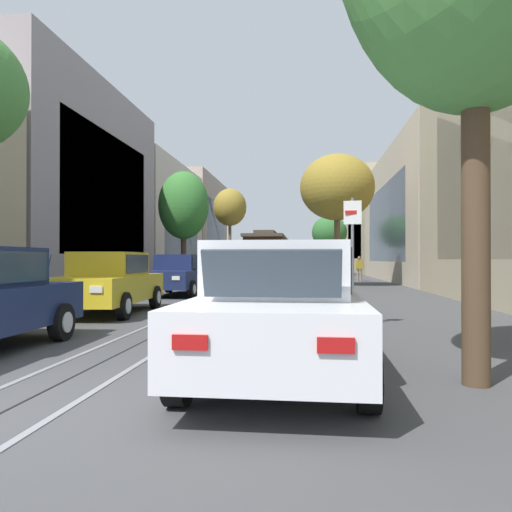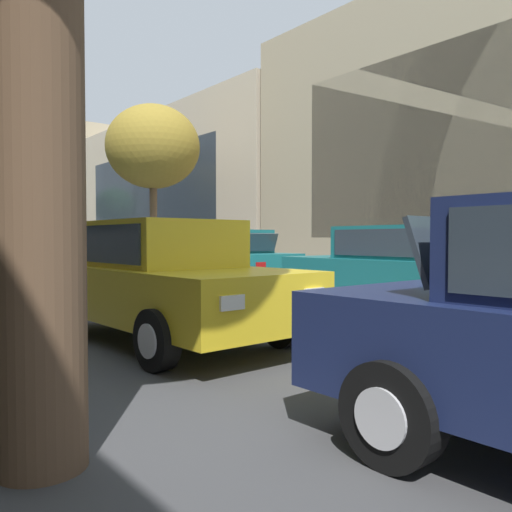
% 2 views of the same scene
% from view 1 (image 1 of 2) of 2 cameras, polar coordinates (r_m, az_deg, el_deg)
% --- Properties ---
extents(ground_plane, '(160.00, 160.00, 0.00)m').
position_cam_1_polar(ground_plane, '(29.23, 0.54, -3.14)').
color(ground_plane, '#424244').
extents(trolley_track_rails, '(1.14, 70.51, 0.01)m').
position_cam_1_polar(trolley_track_rails, '(33.46, 1.22, -2.78)').
color(trolley_track_rails, gray).
rests_on(trolley_track_rails, ground).
extents(building_facade_left, '(5.44, 62.21, 10.95)m').
position_cam_1_polar(building_facade_left, '(36.62, -14.89, 5.15)').
color(building_facade_left, tan).
rests_on(building_facade_left, ground).
extents(building_facade_right, '(5.43, 62.21, 9.99)m').
position_cam_1_polar(building_facade_right, '(34.71, 18.62, 4.96)').
color(building_facade_right, tan).
rests_on(building_facade_right, ground).
extents(parked_car_yellow_second_left, '(2.12, 4.41, 1.58)m').
position_cam_1_polar(parked_car_yellow_second_left, '(13.25, -16.83, -2.95)').
color(parked_car_yellow_second_left, gold).
rests_on(parked_car_yellow_second_left, ground).
extents(parked_car_navy_mid_left, '(2.14, 4.42, 1.58)m').
position_cam_1_polar(parked_car_navy_mid_left, '(19.36, -8.88, -2.15)').
color(parked_car_navy_mid_left, '#19234C').
rests_on(parked_car_navy_mid_left, ground).
extents(parked_car_green_fourth_left, '(2.07, 4.39, 1.58)m').
position_cam_1_polar(parked_car_green_fourth_left, '(25.31, -5.87, -1.75)').
color(parked_car_green_fourth_left, '#1E6038').
rests_on(parked_car_green_fourth_left, ground).
extents(parked_car_grey_fifth_left, '(2.03, 4.37, 1.58)m').
position_cam_1_polar(parked_car_grey_fifth_left, '(31.39, -3.59, -1.49)').
color(parked_car_grey_fifth_left, slate).
rests_on(parked_car_grey_fifth_left, ground).
extents(parked_car_brown_sixth_left, '(2.02, 4.37, 1.58)m').
position_cam_1_polar(parked_car_brown_sixth_left, '(37.23, -1.82, -1.32)').
color(parked_car_brown_sixth_left, brown).
rests_on(parked_car_brown_sixth_left, ground).
extents(parked_car_white_far_left, '(2.13, 4.42, 1.58)m').
position_cam_1_polar(parked_car_white_far_left, '(43.57, -0.76, -1.19)').
color(parked_car_white_far_left, silver).
rests_on(parked_car_white_far_left, ground).
extents(parked_car_white_near_right, '(2.05, 4.38, 1.58)m').
position_cam_1_polar(parked_car_white_near_right, '(5.86, 2.91, -6.19)').
color(parked_car_white_near_right, silver).
rests_on(parked_car_white_near_right, ground).
extents(parked_car_teal_second_right, '(2.09, 4.40, 1.58)m').
position_cam_1_polar(parked_car_teal_second_right, '(11.99, 3.74, -3.23)').
color(parked_car_teal_second_right, '#196B70').
rests_on(parked_car_teal_second_right, ground).
extents(parked_car_teal_mid_right, '(2.06, 4.39, 1.58)m').
position_cam_1_polar(parked_car_teal_mid_right, '(17.49, 4.67, -2.34)').
color(parked_car_teal_mid_right, '#196B70').
rests_on(parked_car_teal_mid_right, ground).
extents(parked_car_grey_fourth_right, '(2.05, 4.38, 1.58)m').
position_cam_1_polar(parked_car_grey_fourth_right, '(23.93, 4.89, -1.82)').
color(parked_car_grey_fourth_right, slate).
rests_on(parked_car_grey_fourth_right, ground).
extents(parked_car_navy_fifth_right, '(2.14, 4.42, 1.58)m').
position_cam_1_polar(parked_car_navy_fifth_right, '(29.81, 4.94, -1.54)').
color(parked_car_navy_fifth_right, '#19234C').
rests_on(parked_car_navy_fifth_right, ground).
extents(parked_car_yellow_sixth_right, '(2.04, 4.38, 1.58)m').
position_cam_1_polar(parked_car_yellow_sixth_right, '(35.74, 5.30, -1.36)').
color(parked_car_yellow_sixth_right, gold).
rests_on(parked_car_yellow_sixth_right, ground).
extents(street_tree_kerb_left_second, '(2.94, 2.76, 6.52)m').
position_cam_1_polar(street_tree_kerb_left_second, '(28.93, -8.43, 5.80)').
color(street_tree_kerb_left_second, '#4C3826').
rests_on(street_tree_kerb_left_second, ground).
extents(street_tree_kerb_left_mid, '(3.12, 3.26, 8.09)m').
position_cam_1_polar(street_tree_kerb_left_mid, '(46.49, -3.05, 5.64)').
color(street_tree_kerb_left_mid, brown).
rests_on(street_tree_kerb_left_mid, ground).
extents(street_tree_kerb_right_second, '(3.80, 3.84, 6.80)m').
position_cam_1_polar(street_tree_kerb_right_second, '(25.68, 9.43, 7.85)').
color(street_tree_kerb_right_second, brown).
rests_on(street_tree_kerb_right_second, ground).
extents(street_tree_kerb_right_mid, '(3.16, 2.89, 5.34)m').
position_cam_1_polar(street_tree_kerb_right_mid, '(44.70, 8.55, 2.71)').
color(street_tree_kerb_right_mid, '#4C3826').
rests_on(street_tree_kerb_right_mid, ground).
extents(cable_car_trolley, '(2.59, 9.14, 3.28)m').
position_cam_1_polar(cable_car_trolley, '(34.00, 1.30, 0.05)').
color(cable_car_trolley, brown).
rests_on(cable_car_trolley, ground).
extents(motorcycle_with_rider, '(0.56, 1.99, 1.37)m').
position_cam_1_polar(motorcycle_with_rider, '(5.91, -3.49, -7.62)').
color(motorcycle_with_rider, black).
rests_on(motorcycle_with_rider, ground).
extents(pedestrian_on_left_pavement, '(0.55, 0.31, 1.59)m').
position_cam_1_polar(pedestrian_on_left_pavement, '(31.76, 11.94, -1.29)').
color(pedestrian_on_left_pavement, slate).
rests_on(pedestrian_on_left_pavement, ground).
extents(fire_hydrant, '(0.40, 0.22, 0.84)m').
position_cam_1_polar(fire_hydrant, '(15.42, 10.27, -4.00)').
color(fire_hydrant, gold).
rests_on(fire_hydrant, ground).
extents(street_sign_post, '(0.36, 0.08, 2.65)m').
position_cam_1_polar(street_sign_post, '(10.17, 11.18, 1.06)').
color(street_sign_post, slate).
rests_on(street_sign_post, ground).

